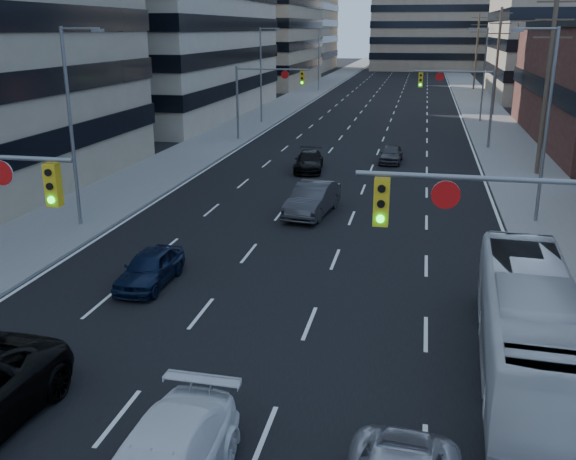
# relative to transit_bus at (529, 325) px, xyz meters

# --- Properties ---
(road_surface) EXTENTS (18.00, 300.00, 0.02)m
(road_surface) POSITION_rel_transit_bus_xyz_m (-8.01, 119.69, -1.35)
(road_surface) COLOR black
(road_surface) RESTS_ON ground
(sidewalk_left) EXTENTS (5.00, 300.00, 0.15)m
(sidewalk_left) POSITION_rel_transit_bus_xyz_m (-19.51, 119.69, -1.29)
(sidewalk_left) COLOR slate
(sidewalk_left) RESTS_ON ground
(sidewalk_right) EXTENTS (5.00, 300.00, 0.15)m
(sidewalk_right) POSITION_rel_transit_bus_xyz_m (3.49, 119.69, -1.29)
(sidewalk_right) COLOR slate
(sidewalk_right) RESTS_ON ground
(office_left_far) EXTENTS (20.00, 30.00, 16.00)m
(office_left_far) POSITION_rel_transit_bus_xyz_m (-32.01, 89.69, 6.64)
(office_left_far) COLOR gray
(office_left_far) RESTS_ON ground
(bg_block_left) EXTENTS (24.00, 24.00, 20.00)m
(bg_block_left) POSITION_rel_transit_bus_xyz_m (-36.01, 129.69, 8.64)
(bg_block_left) COLOR #ADA089
(bg_block_left) RESTS_ON ground
(bg_block_right) EXTENTS (22.00, 22.00, 12.00)m
(bg_block_right) POSITION_rel_transit_bus_xyz_m (23.99, 119.69, 4.64)
(bg_block_right) COLOR gray
(bg_block_right) RESTS_ON ground
(signal_near_right) EXTENTS (6.59, 0.33, 6.00)m
(signal_near_right) POSITION_rel_transit_bus_xyz_m (-0.55, -2.32, 2.96)
(signal_near_right) COLOR slate
(signal_near_right) RESTS_ON ground
(signal_far_left) EXTENTS (6.09, 0.33, 6.00)m
(signal_far_left) POSITION_rel_transit_bus_xyz_m (-15.69, 34.68, 2.94)
(signal_far_left) COLOR slate
(signal_far_left) RESTS_ON ground
(signal_far_right) EXTENTS (6.09, 0.33, 6.00)m
(signal_far_right) POSITION_rel_transit_bus_xyz_m (-0.33, 34.68, 2.94)
(signal_far_right) COLOR slate
(signal_far_right) RESTS_ON ground
(utility_pole_block) EXTENTS (2.20, 0.28, 11.00)m
(utility_pole_block) POSITION_rel_transit_bus_xyz_m (4.19, 25.69, 4.41)
(utility_pole_block) COLOR #4C3D2D
(utility_pole_block) RESTS_ON ground
(utility_pole_midblock) EXTENTS (2.20, 0.28, 11.00)m
(utility_pole_midblock) POSITION_rel_transit_bus_xyz_m (4.19, 55.69, 4.41)
(utility_pole_midblock) COLOR #4C3D2D
(utility_pole_midblock) RESTS_ON ground
(utility_pole_distant) EXTENTS (2.20, 0.28, 11.00)m
(utility_pole_distant) POSITION_rel_transit_bus_xyz_m (4.19, 85.69, 4.41)
(utility_pole_distant) COLOR #4C3D2D
(utility_pole_distant) RESTS_ON ground
(streetlight_left_near) EXTENTS (2.03, 0.22, 9.00)m
(streetlight_left_near) POSITION_rel_transit_bus_xyz_m (-18.35, 9.69, 3.69)
(streetlight_left_near) COLOR slate
(streetlight_left_near) RESTS_ON ground
(streetlight_left_mid) EXTENTS (2.03, 0.22, 9.00)m
(streetlight_left_mid) POSITION_rel_transit_bus_xyz_m (-18.35, 44.69, 3.69)
(streetlight_left_mid) COLOR slate
(streetlight_left_mid) RESTS_ON ground
(streetlight_left_far) EXTENTS (2.03, 0.22, 9.00)m
(streetlight_left_far) POSITION_rel_transit_bus_xyz_m (-18.35, 79.69, 3.69)
(streetlight_left_far) COLOR slate
(streetlight_left_far) RESTS_ON ground
(streetlight_right_near) EXTENTS (2.03, 0.22, 9.00)m
(streetlight_right_near) POSITION_rel_transit_bus_xyz_m (2.33, 14.69, 3.69)
(streetlight_right_near) COLOR slate
(streetlight_right_near) RESTS_ON ground
(streetlight_right_far) EXTENTS (2.03, 0.22, 9.00)m
(streetlight_right_far) POSITION_rel_transit_bus_xyz_m (2.33, 49.69, 3.69)
(streetlight_right_far) COLOR slate
(streetlight_right_far) RESTS_ON ground
(transit_bus) EXTENTS (2.79, 9.90, 2.73)m
(transit_bus) POSITION_rel_transit_bus_xyz_m (0.00, 0.00, 0.00)
(transit_bus) COLOR silver
(transit_bus) RESTS_ON ground
(sedan_blue) EXTENTS (1.55, 3.79, 1.29)m
(sedan_blue) POSITION_rel_transit_bus_xyz_m (-12.42, 3.71, -0.72)
(sedan_blue) COLOR black
(sedan_blue) RESTS_ON ground
(sedan_grey_center) EXTENTS (2.28, 4.99, 1.58)m
(sedan_grey_center) POSITION_rel_transit_bus_xyz_m (-8.23, 13.97, -0.57)
(sedan_grey_center) COLOR #323234
(sedan_grey_center) RESTS_ON ground
(sedan_black_far) EXTENTS (2.21, 4.51, 1.26)m
(sedan_black_far) POSITION_rel_transit_bus_xyz_m (-10.18, 24.13, -0.73)
(sedan_black_far) COLOR black
(sedan_black_far) RESTS_ON ground
(sedan_grey_right) EXTENTS (1.62, 3.67, 1.23)m
(sedan_grey_right) POSITION_rel_transit_bus_xyz_m (-5.06, 27.94, -0.75)
(sedan_grey_right) COLOR #38373A
(sedan_grey_right) RESTS_ON ground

